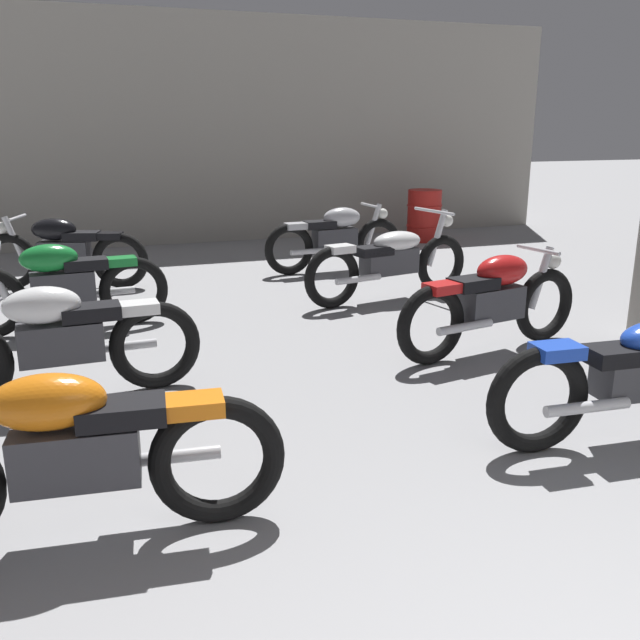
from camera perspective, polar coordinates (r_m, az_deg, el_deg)
name	(u,v)px	position (r m, az deg, el deg)	size (l,w,h in m)	color
back_wall	(174,131)	(11.74, -11.88, 14.92)	(13.42, 0.24, 3.60)	#9E998E
motorcycle_left_row_1	(74,451)	(3.48, -19.50, -10.09)	(1.97, 0.48, 0.88)	black
motorcycle_left_row_2	(59,339)	(5.24, -20.56, -1.47)	(1.97, 0.48, 0.88)	black
motorcycle_left_row_3	(62,284)	(7.02, -20.38, 2.77)	(1.97, 0.48, 0.88)	black
motorcycle_left_row_4	(64,251)	(8.86, -20.24, 5.34)	(1.91, 0.74, 0.88)	black
motorcycle_right_row_2	(493,301)	(6.15, 13.94, 1.56)	(1.96, 0.62, 0.88)	black
motorcycle_right_row_3	(390,260)	(7.83, 5.79, 4.92)	(2.15, 0.77, 0.97)	black
motorcycle_right_row_4	(336,237)	(9.34, 1.28, 6.81)	(1.97, 0.48, 0.88)	black
oil_drum	(424,215)	(11.93, 8.52, 8.46)	(0.59, 0.59, 0.85)	red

